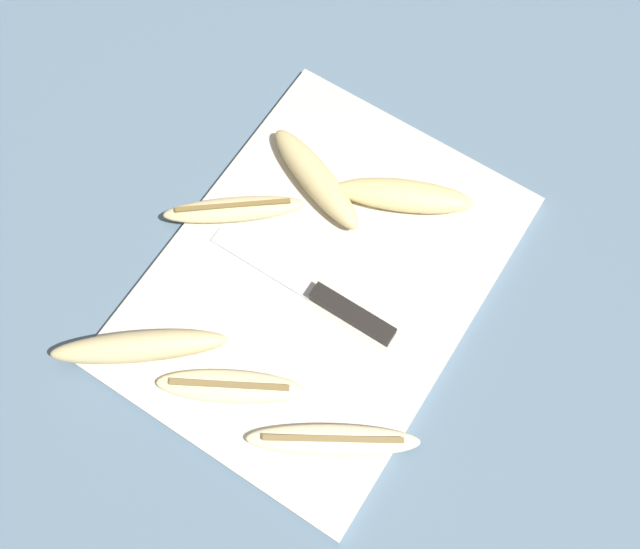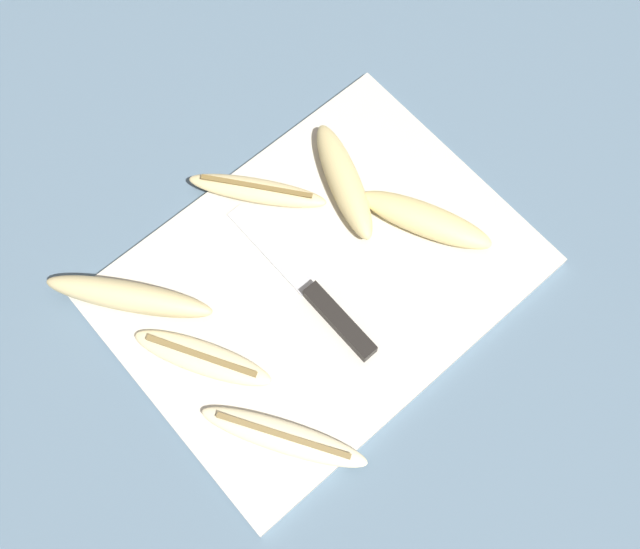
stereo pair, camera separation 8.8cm
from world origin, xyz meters
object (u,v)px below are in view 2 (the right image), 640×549
knife (326,307)px  banana_spotted_left (344,181)px  banana_golden_short (425,220)px  banana_mellow_near (129,297)px  banana_ripe_center (257,191)px  banana_cream_curved (202,358)px  banana_bright_far (284,437)px

knife → banana_spotted_left: (0.12, 0.10, 0.01)m
knife → banana_golden_short: bearing=0.4°
knife → banana_mellow_near: size_ratio=1.39×
banana_ripe_center → banana_spotted_left: bearing=-35.5°
banana_spotted_left → banana_cream_curved: (-0.27, -0.06, -0.01)m
banana_spotted_left → banana_cream_curved: size_ratio=1.04×
banana_golden_short → banana_mellow_near: banana_mellow_near is taller
banana_golden_short → banana_mellow_near: size_ratio=0.95×
banana_spotted_left → banana_ripe_center: bearing=144.5°
banana_ripe_center → banana_cream_curved: (-0.18, -0.12, -0.00)m
banana_bright_far → banana_cream_curved: 0.13m
banana_mellow_near → banana_bright_far: bearing=-82.4°
banana_spotted_left → knife: bearing=-139.3°
knife → banana_ripe_center: (0.03, 0.17, 0.00)m
banana_ripe_center → banana_cream_curved: 0.22m
banana_spotted_left → banana_mellow_near: banana_mellow_near is taller
banana_ripe_center → knife: bearing=-101.8°
banana_ripe_center → banana_cream_curved: size_ratio=0.96×
knife → banana_golden_short: 0.16m
banana_golden_short → banana_ripe_center: size_ratio=1.08×
banana_bright_far → banana_golden_short: size_ratio=1.06×
banana_bright_far → banana_ripe_center: 0.30m
banana_golden_short → banana_spotted_left: bearing=110.8°
banana_bright_far → banana_mellow_near: banana_mellow_near is taller
banana_spotted_left → banana_cream_curved: banana_spotted_left is taller
knife → banana_bright_far: banana_bright_far is taller
knife → banana_bright_far: bearing=-148.4°
knife → banana_cream_curved: banana_cream_curved is taller
banana_spotted_left → banana_ripe_center: (-0.09, 0.06, -0.01)m
knife → banana_ripe_center: size_ratio=1.59×
banana_bright_far → banana_cream_curved: size_ratio=1.11×
banana_golden_short → banana_cream_curved: (-0.31, 0.04, -0.01)m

